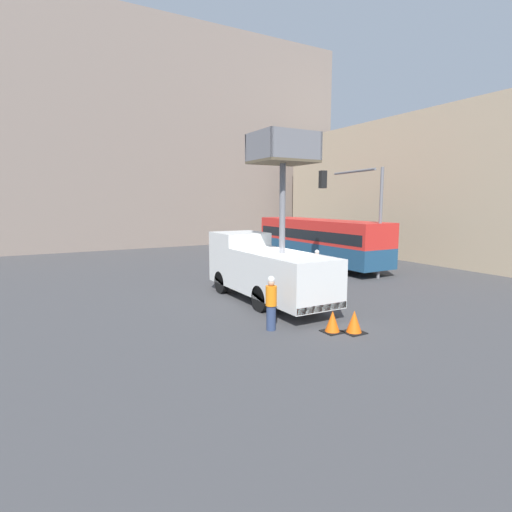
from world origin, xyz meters
TOP-DOWN VIEW (x-y plane):
  - ground_plane at (0.00, 0.00)m, footprint 120.00×120.00m
  - building_backdrop_far at (0.00, 28.30)m, footprint 44.00×10.00m
  - building_backdrop_side at (19.84, 6.40)m, footprint 10.00×28.00m
  - utility_truck at (-0.28, 0.60)m, footprint 2.27×7.45m
  - city_bus at (7.99, 7.31)m, footprint 2.61×11.10m
  - traffic_light_pole at (6.72, 2.23)m, footprint 3.93×3.67m
  - road_worker_near_truck at (-2.10, -2.85)m, footprint 0.38×0.38m
  - road_worker_directing at (3.83, 2.26)m, footprint 0.38×0.38m
  - traffic_cone_near_truck at (0.15, -4.45)m, footprint 0.66×0.66m
  - traffic_cone_mid_road at (-0.43, -4.04)m, footprint 0.63×0.63m

SIDE VIEW (x-z plane):
  - ground_plane at x=0.00m, z-range 0.00..0.00m
  - traffic_cone_mid_road at x=-0.43m, z-range -0.02..0.70m
  - traffic_cone_near_truck at x=0.15m, z-range -0.02..0.74m
  - road_worker_directing at x=3.83m, z-range 0.00..1.86m
  - road_worker_near_truck at x=-2.10m, z-range 0.00..1.87m
  - utility_truck at x=-0.28m, z-range -1.86..5.08m
  - city_bus at x=7.99m, z-range 0.28..3.40m
  - traffic_light_pole at x=6.72m, z-range 1.12..7.33m
  - building_backdrop_side at x=19.84m, z-range 0.00..10.60m
  - building_backdrop_far at x=0.00m, z-range 0.00..21.19m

